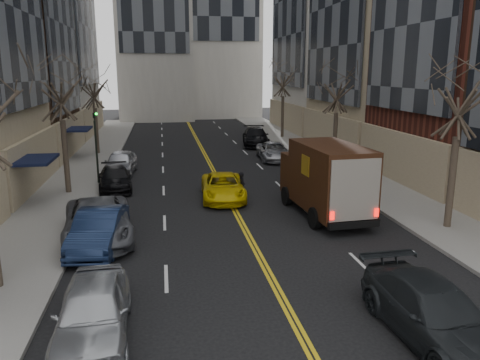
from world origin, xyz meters
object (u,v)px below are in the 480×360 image
at_px(ups_truck, 325,180).
at_px(pedestrian, 242,186).
at_px(observer_sedan, 434,312).
at_px(taxi, 223,187).

bearing_deg(ups_truck, pedestrian, 131.51).
height_order(observer_sedan, pedestrian, pedestrian).
bearing_deg(ups_truck, observer_sedan, -98.20).
height_order(observer_sedan, taxi, observer_sedan).
height_order(ups_truck, pedestrian, ups_truck).
relative_size(taxi, pedestrian, 3.18).
xyz_separation_m(ups_truck, pedestrian, (-3.45, 3.41, -1.01)).
bearing_deg(ups_truck, taxi, 136.20).
relative_size(ups_truck, pedestrian, 4.29).
bearing_deg(observer_sedan, taxi, 101.54).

